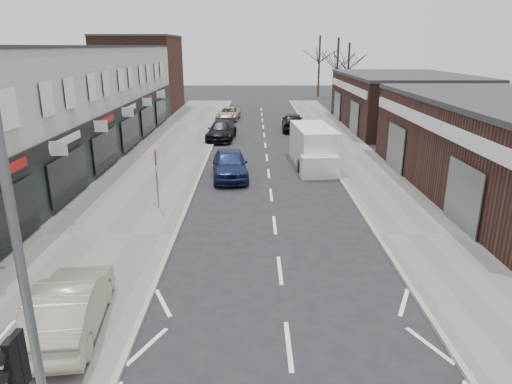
{
  "coord_description": "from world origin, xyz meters",
  "views": [
    {
      "loc": [
        -0.86,
        -7.59,
        7.09
      ],
      "look_at": [
        -0.79,
        6.38,
        2.6
      ],
      "focal_mm": 32.0,
      "sensor_mm": 36.0,
      "label": 1
    }
  ],
  "objects_px": {
    "street_lamp": "(22,210)",
    "parked_car_left_a": "(230,164)",
    "parked_car_right_b": "(293,122)",
    "traffic_light": "(14,378)",
    "parked_car_left_b": "(222,131)",
    "parked_car_left_c": "(228,114)",
    "parked_car_right_a": "(314,136)",
    "warning_sign": "(157,162)",
    "white_van": "(314,147)",
    "sedan_on_pavement": "(69,305)"
  },
  "relations": [
    {
      "from": "street_lamp",
      "to": "parked_car_left_a",
      "type": "height_order",
      "value": "street_lamp"
    },
    {
      "from": "parked_car_right_b",
      "to": "street_lamp",
      "type": "bearing_deg",
      "value": 80.52
    },
    {
      "from": "traffic_light",
      "to": "parked_car_right_b",
      "type": "distance_m",
      "value": 34.82
    },
    {
      "from": "traffic_light",
      "to": "parked_car_left_b",
      "type": "bearing_deg",
      "value": 88.1
    },
    {
      "from": "parked_car_left_c",
      "to": "street_lamp",
      "type": "bearing_deg",
      "value": -86.36
    },
    {
      "from": "street_lamp",
      "to": "parked_car_right_a",
      "type": "distance_m",
      "value": 27.47
    },
    {
      "from": "warning_sign",
      "to": "parked_car_left_c",
      "type": "bearing_deg",
      "value": 86.14
    },
    {
      "from": "traffic_light",
      "to": "parked_car_left_b",
      "type": "xyz_separation_m",
      "value": [
        1.0,
        30.07,
        -1.7
      ]
    },
    {
      "from": "warning_sign",
      "to": "parked_car_right_a",
      "type": "height_order",
      "value": "warning_sign"
    },
    {
      "from": "parked_car_left_a",
      "to": "parked_car_right_a",
      "type": "bearing_deg",
      "value": 49.7
    },
    {
      "from": "parked_car_left_b",
      "to": "street_lamp",
      "type": "bearing_deg",
      "value": -87.96
    },
    {
      "from": "street_lamp",
      "to": "white_van",
      "type": "bearing_deg",
      "value": 70.47
    },
    {
      "from": "sedan_on_pavement",
      "to": "parked_car_left_b",
      "type": "distance_m",
      "value": 25.61
    },
    {
      "from": "warning_sign",
      "to": "parked_car_left_c",
      "type": "relative_size",
      "value": 0.61
    },
    {
      "from": "parked_car_left_a",
      "to": "sedan_on_pavement",
      "type": "bearing_deg",
      "value": -108.01
    },
    {
      "from": "parked_car_left_b",
      "to": "parked_car_left_c",
      "type": "xyz_separation_m",
      "value": [
        0.0,
        10.0,
        -0.1
      ]
    },
    {
      "from": "sedan_on_pavement",
      "to": "parked_car_left_c",
      "type": "height_order",
      "value": "sedan_on_pavement"
    },
    {
      "from": "white_van",
      "to": "parked_car_left_b",
      "type": "height_order",
      "value": "white_van"
    },
    {
      "from": "parked_car_left_b",
      "to": "traffic_light",
      "type": "bearing_deg",
      "value": -87.63
    },
    {
      "from": "parked_car_right_b",
      "to": "warning_sign",
      "type": "bearing_deg",
      "value": 71.66
    },
    {
      "from": "parked_car_left_a",
      "to": "parked_car_left_b",
      "type": "height_order",
      "value": "parked_car_left_a"
    },
    {
      "from": "warning_sign",
      "to": "sedan_on_pavement",
      "type": "relative_size",
      "value": 0.63
    },
    {
      "from": "traffic_light",
      "to": "sedan_on_pavement",
      "type": "distance_m",
      "value": 4.95
    },
    {
      "from": "traffic_light",
      "to": "street_lamp",
      "type": "height_order",
      "value": "street_lamp"
    },
    {
      "from": "street_lamp",
      "to": "parked_car_left_c",
      "type": "bearing_deg",
      "value": 88.34
    },
    {
      "from": "warning_sign",
      "to": "traffic_light",
      "type": "bearing_deg",
      "value": -86.9
    },
    {
      "from": "parked_car_left_c",
      "to": "parked_car_right_a",
      "type": "height_order",
      "value": "parked_car_right_a"
    },
    {
      "from": "traffic_light",
      "to": "parked_car_left_c",
      "type": "xyz_separation_m",
      "value": [
        1.0,
        40.07,
        -1.8
      ]
    },
    {
      "from": "white_van",
      "to": "parked_car_left_b",
      "type": "relative_size",
      "value": 1.26
    },
    {
      "from": "warning_sign",
      "to": "white_van",
      "type": "height_order",
      "value": "warning_sign"
    },
    {
      "from": "traffic_light",
      "to": "parked_car_right_a",
      "type": "relative_size",
      "value": 0.63
    },
    {
      "from": "sedan_on_pavement",
      "to": "parked_car_right_a",
      "type": "relative_size",
      "value": 0.86
    },
    {
      "from": "street_lamp",
      "to": "sedan_on_pavement",
      "type": "relative_size",
      "value": 1.87
    },
    {
      "from": "warning_sign",
      "to": "parked_car_left_a",
      "type": "relative_size",
      "value": 0.57
    },
    {
      "from": "traffic_light",
      "to": "sedan_on_pavement",
      "type": "relative_size",
      "value": 0.72
    },
    {
      "from": "parked_car_right_a",
      "to": "parked_car_right_b",
      "type": "height_order",
      "value": "parked_car_right_a"
    },
    {
      "from": "parked_car_right_a",
      "to": "parked_car_right_b",
      "type": "relative_size",
      "value": 1.08
    },
    {
      "from": "street_lamp",
      "to": "traffic_light",
      "type": "bearing_deg",
      "value": -84.12
    },
    {
      "from": "street_lamp",
      "to": "parked_car_right_a",
      "type": "xyz_separation_m",
      "value": [
        8.03,
        25.99,
        -3.8
      ]
    },
    {
      "from": "street_lamp",
      "to": "parked_car_left_c",
      "type": "relative_size",
      "value": 1.8
    },
    {
      "from": "sedan_on_pavement",
      "to": "parked_car_right_a",
      "type": "distance_m",
      "value": 24.4
    },
    {
      "from": "parked_car_right_b",
      "to": "sedan_on_pavement",
      "type": "bearing_deg",
      "value": 77.37
    },
    {
      "from": "street_lamp",
      "to": "warning_sign",
      "type": "xyz_separation_m",
      "value": [
        -0.63,
        12.8,
        -2.42
      ]
    },
    {
      "from": "traffic_light",
      "to": "sedan_on_pavement",
      "type": "bearing_deg",
      "value": 103.98
    },
    {
      "from": "white_van",
      "to": "parked_car_right_b",
      "type": "xyz_separation_m",
      "value": [
        -0.27,
        12.16,
        -0.35
      ]
    },
    {
      "from": "parked_car_left_b",
      "to": "white_van",
      "type": "bearing_deg",
      "value": -48.34
    },
    {
      "from": "street_lamp",
      "to": "parked_car_right_a",
      "type": "height_order",
      "value": "street_lamp"
    },
    {
      "from": "parked_car_right_a",
      "to": "street_lamp",
      "type": "bearing_deg",
      "value": 70.89
    },
    {
      "from": "traffic_light",
      "to": "parked_car_right_b",
      "type": "xyz_separation_m",
      "value": [
        6.95,
        34.08,
        -1.63
      ]
    },
    {
      "from": "white_van",
      "to": "parked_car_left_c",
      "type": "distance_m",
      "value": 19.18
    }
  ]
}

